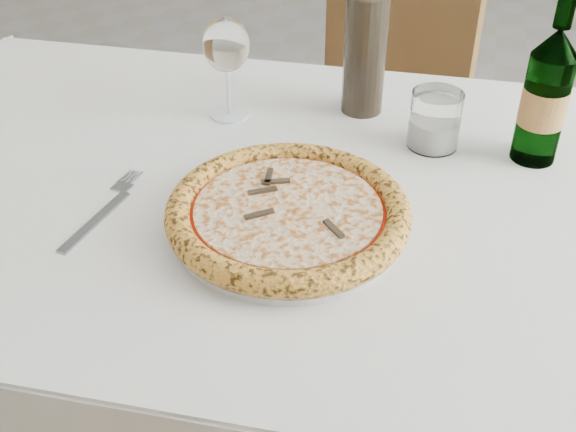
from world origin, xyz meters
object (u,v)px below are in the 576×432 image
(dining_table, at_px, (304,237))
(wine_glass, at_px, (226,47))
(wine_bottle, at_px, (366,42))
(plate, at_px, (288,223))
(chair_far, at_px, (378,105))
(pizza, at_px, (288,212))
(tumbler, at_px, (434,123))
(beer_bottle, at_px, (546,96))

(dining_table, relative_size, wine_glass, 8.62)
(wine_bottle, bearing_deg, dining_table, -98.72)
(plate, distance_m, wine_bottle, 0.38)
(dining_table, bearing_deg, plate, -90.00)
(chair_far, relative_size, plate, 3.07)
(pizza, relative_size, tumbler, 3.60)
(beer_bottle, bearing_deg, pizza, -140.21)
(tumbler, bearing_deg, dining_table, -135.00)
(chair_far, distance_m, wine_bottle, 0.58)
(tumbler, relative_size, beer_bottle, 0.35)
(dining_table, xyz_separation_m, beer_bottle, (0.32, 0.16, 0.19))
(tumbler, xyz_separation_m, beer_bottle, (0.15, -0.00, 0.07))
(pizza, distance_m, tumbler, 0.31)
(beer_bottle, bearing_deg, plate, -140.21)
(dining_table, height_order, plate, plate)
(tumbler, height_order, beer_bottle, beer_bottle)
(plate, xyz_separation_m, wine_bottle, (0.04, 0.36, 0.11))
(dining_table, height_order, tumbler, tumbler)
(plate, distance_m, wine_glass, 0.35)
(dining_table, distance_m, tumbler, 0.27)
(beer_bottle, bearing_deg, wine_glass, 177.82)
(wine_glass, bearing_deg, dining_table, -46.85)
(plate, distance_m, tumbler, 0.32)
(tumbler, distance_m, beer_bottle, 0.16)
(chair_far, xyz_separation_m, beer_bottle, (0.30, -0.55, 0.33))
(chair_far, height_order, wine_glass, chair_far)
(chair_far, distance_m, beer_bottle, 0.71)
(wine_glass, height_order, wine_bottle, wine_bottle)
(dining_table, height_order, chair_far, chair_far)
(plate, bearing_deg, dining_table, 90.00)
(wine_glass, bearing_deg, pizza, -58.76)
(plate, bearing_deg, tumbler, 58.01)
(pizza, distance_m, wine_glass, 0.34)
(dining_table, bearing_deg, chair_far, 88.57)
(pizza, relative_size, wine_glass, 1.90)
(pizza, height_order, beer_bottle, beer_bottle)
(chair_far, height_order, pizza, chair_far)
(pizza, bearing_deg, plate, -32.01)
(wine_bottle, bearing_deg, tumbler, -35.63)
(chair_far, distance_m, plate, 0.85)
(tumbler, distance_m, wine_bottle, 0.18)
(chair_far, distance_m, wine_glass, 0.66)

